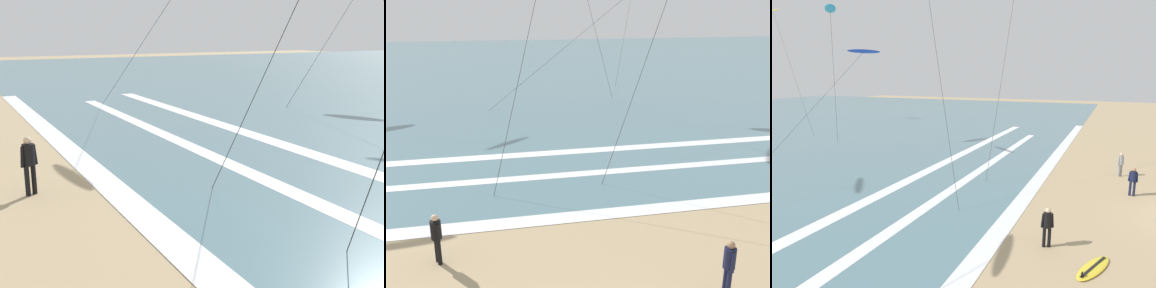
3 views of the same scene
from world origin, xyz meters
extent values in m
cube|color=white|center=(-0.78, 12.29, 0.01)|extent=(40.95, 0.66, 0.01)
cylinder|color=black|center=(-4.97, 6.09, 0.41)|extent=(0.13, 0.13, 0.82)
cylinder|color=black|center=(-4.89, 5.91, 0.41)|extent=(0.13, 0.13, 0.82)
cylinder|color=black|center=(-4.93, 6.00, 1.11)|extent=(0.32, 0.32, 0.58)
cylinder|color=black|center=(-5.00, 6.17, 1.08)|extent=(0.14, 0.16, 0.56)
cylinder|color=black|center=(-4.85, 5.83, 1.08)|extent=(0.14, 0.16, 0.56)
sphere|color=#DBB28E|center=(-4.93, 6.00, 1.49)|extent=(0.21, 0.21, 0.21)
cylinder|color=#333333|center=(-15.68, 14.10, 4.26)|extent=(7.09, 3.39, 8.54)
camera|label=1|loc=(7.61, 4.19, 4.27)|focal=43.79mm
camera|label=2|loc=(-3.32, -6.29, 7.40)|focal=41.34mm
camera|label=3|loc=(-16.98, 4.04, 6.46)|focal=30.95mm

